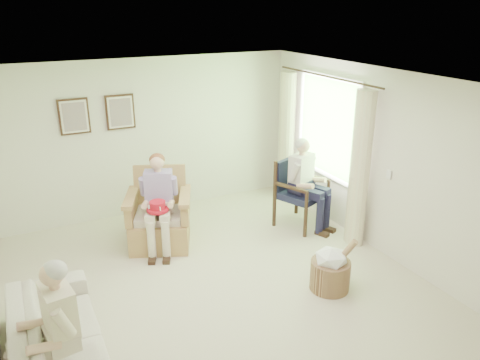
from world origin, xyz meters
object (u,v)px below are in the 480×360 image
at_px(wicker_armchair, 159,221).
at_px(wood_armchair, 298,189).
at_px(hatbox, 331,269).
at_px(person_sofa, 56,322).
at_px(person_dark, 305,177).
at_px(red_hat, 158,207).
at_px(person_wicker, 160,196).
at_px(sofa, 59,342).

relative_size(wicker_armchair, wood_armchair, 1.05).
bearing_deg(wood_armchair, hatbox, -133.71).
distance_m(wicker_armchair, person_sofa, 2.89).
xyz_separation_m(wood_armchair, person_dark, (0.00, -0.18, 0.26)).
relative_size(red_hat, hatbox, 0.42).
xyz_separation_m(person_wicker, person_sofa, (-1.66, -2.18, -0.09)).
bearing_deg(sofa, hatbox, -91.22).
bearing_deg(wicker_armchair, person_wicker, -67.43).
bearing_deg(person_wicker, wood_armchair, 18.15).
bearing_deg(wood_armchair, red_hat, 157.55).
bearing_deg(person_sofa, red_hat, 133.83).
height_order(wicker_armchair, person_wicker, person_wicker).
height_order(person_wicker, red_hat, person_wicker).
distance_m(person_dark, hatbox, 1.86).
relative_size(wicker_armchair, sofa, 0.53).
distance_m(person_wicker, person_dark, 2.27).
height_order(wood_armchair, person_wicker, person_wicker).
bearing_deg(wicker_armchair, sofa, -106.30).
distance_m(person_dark, red_hat, 2.35).
bearing_deg(hatbox, sofa, 178.78).
distance_m(wood_armchair, person_wicker, 2.26).
xyz_separation_m(wood_armchair, person_sofa, (-3.90, -2.01, 0.14)).
bearing_deg(sofa, wicker_armchair, -38.87).
distance_m(wood_armchair, hatbox, 1.96).
bearing_deg(person_dark, hatbox, -135.76).
height_order(wicker_armchair, person_dark, person_dark).
relative_size(sofa, red_hat, 7.00).
distance_m(wood_armchair, person_sofa, 4.39).
bearing_deg(person_dark, red_hat, 153.24).
bearing_deg(hatbox, person_dark, 66.91).
bearing_deg(wicker_armchair, person_sofa, -102.86).
bearing_deg(red_hat, sofa, -132.06).
distance_m(sofa, person_wicker, 2.58).
bearing_deg(hatbox, person_wicker, 127.99).
relative_size(person_sofa, red_hat, 4.19).
bearing_deg(wood_armchair, person_wicker, 152.91).
bearing_deg(person_sofa, hatbox, 85.43).
height_order(person_dark, red_hat, person_dark).
bearing_deg(wicker_armchair, red_hat, -84.24).
height_order(sofa, person_sofa, person_sofa).
distance_m(wicker_armchair, hatbox, 2.63).
bearing_deg(wood_armchair, person_dark, -112.67).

